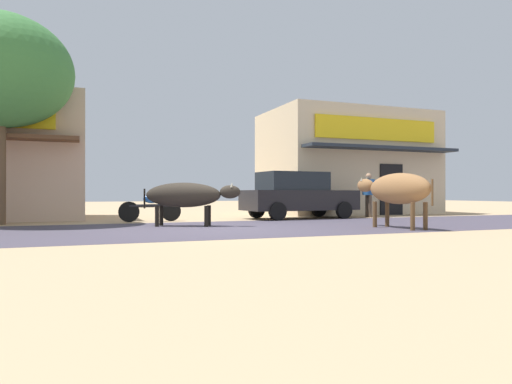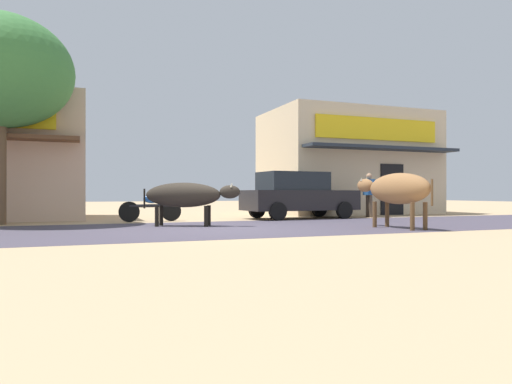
# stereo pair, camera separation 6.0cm
# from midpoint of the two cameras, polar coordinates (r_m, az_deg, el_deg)

# --- Properties ---
(ground) EXTENTS (80.00, 80.00, 0.00)m
(ground) POSITION_cam_midpoint_polar(r_m,az_deg,el_deg) (11.84, -5.14, -4.50)
(ground) COLOR tan
(asphalt_road) EXTENTS (72.00, 5.62, 0.00)m
(asphalt_road) POSITION_cam_midpoint_polar(r_m,az_deg,el_deg) (11.84, -5.14, -4.49)
(asphalt_road) COLOR #443E4C
(asphalt_road) RESTS_ON ground
(storefront_right_club) EXTENTS (7.15, 5.47, 4.50)m
(storefront_right_club) POSITION_cam_midpoint_polar(r_m,az_deg,el_deg) (21.48, 11.23, 3.48)
(storefront_right_club) COLOR beige
(storefront_right_club) RESTS_ON ground
(roadside_tree) EXTENTS (4.03, 4.03, 6.00)m
(roadside_tree) POSITION_cam_midpoint_polar(r_m,az_deg,el_deg) (15.51, -28.79, 12.83)
(roadside_tree) COLOR brown
(roadside_tree) RESTS_ON ground
(parked_hatchback_car) EXTENTS (4.19, 2.03, 1.64)m
(parked_hatchback_car) POSITION_cam_midpoint_polar(r_m,az_deg,el_deg) (16.54, 5.27, -0.34)
(parked_hatchback_car) COLOR black
(parked_hatchback_car) RESTS_ON ground
(parked_motorcycle) EXTENTS (1.96, 0.28, 1.07)m
(parked_motorcycle) POSITION_cam_midpoint_polar(r_m,az_deg,el_deg) (15.05, -12.60, -1.75)
(parked_motorcycle) COLOR black
(parked_motorcycle) RESTS_ON ground
(cow_near_brown) EXTENTS (2.54, 1.48, 1.19)m
(cow_near_brown) POSITION_cam_midpoint_polar(r_m,az_deg,el_deg) (12.76, -8.47, -0.41)
(cow_near_brown) COLOR #2C261E
(cow_near_brown) RESTS_ON ground
(cow_far_dark) EXTENTS (0.94, 2.52, 1.41)m
(cow_far_dark) POSITION_cam_midpoint_polar(r_m,az_deg,el_deg) (12.37, 17.06, 0.33)
(cow_far_dark) COLOR #96673D
(cow_far_dark) RESTS_ON ground
(pedestrian_by_shop) EXTENTS (0.45, 0.61, 1.64)m
(pedestrian_by_shop) POSITION_cam_midpoint_polar(r_m,az_deg,el_deg) (17.81, 13.80, 0.07)
(pedestrian_by_shop) COLOR brown
(pedestrian_by_shop) RESTS_ON ground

